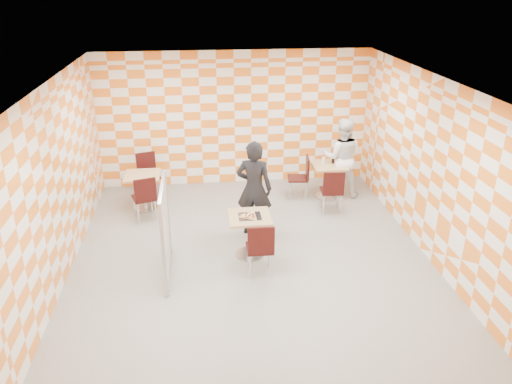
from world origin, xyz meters
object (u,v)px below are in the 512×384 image
at_px(chair_empty_far, 148,170).
at_px(man_white, 342,157).
at_px(second_table, 328,175).
at_px(chair_main_front, 260,246).
at_px(main_table, 250,229).
at_px(chair_second_front, 332,188).
at_px(man_dark, 254,189).
at_px(soda_bottle, 333,158).
at_px(empty_table, 143,185).
at_px(sport_bottle, 323,160).
at_px(partition, 166,230).
at_px(chair_second_side, 302,174).
at_px(chair_empty_near, 145,195).

bearing_deg(chair_empty_far, man_white, -7.26).
bearing_deg(second_table, chair_main_front, -122.01).
height_order(main_table, chair_second_front, chair_second_front).
xyz_separation_m(man_dark, soda_bottle, (1.87, 1.54, -0.04)).
bearing_deg(chair_empty_far, empty_table, -92.00).
xyz_separation_m(man_dark, man_white, (2.07, 1.55, -0.04)).
height_order(chair_empty_far, sport_bottle, sport_bottle).
height_order(chair_second_front, man_dark, man_dark).
xyz_separation_m(second_table, soda_bottle, (0.11, 0.09, 0.34)).
xyz_separation_m(empty_table, partition, (0.60, -2.56, 0.28)).
xyz_separation_m(chair_main_front, chair_second_front, (1.71, 2.12, 0.00)).
relative_size(main_table, soda_bottle, 3.26).
bearing_deg(man_white, chair_second_side, 19.75).
bearing_deg(chair_empty_near, chair_main_front, -48.21).
distance_m(second_table, sport_bottle, 0.35).
relative_size(sport_bottle, soda_bottle, 0.87).
relative_size(chair_empty_near, man_dark, 0.52).
bearing_deg(main_table, man_dark, 78.37).
bearing_deg(main_table, man_white, 46.57).
distance_m(main_table, chair_second_front, 2.32).
relative_size(chair_empty_near, partition, 0.60).
bearing_deg(chair_second_front, second_table, 81.65).
height_order(chair_second_side, chair_empty_near, same).
xyz_separation_m(chair_second_front, chair_empty_near, (-3.69, 0.09, 0.00)).
distance_m(second_table, chair_main_front, 3.45).
bearing_deg(main_table, partition, -162.72).
distance_m(chair_main_front, man_white, 3.72).
relative_size(empty_table, chair_empty_far, 0.81).
bearing_deg(chair_second_side, man_white, 4.73).
relative_size(chair_second_side, chair_empty_near, 1.00).
height_order(man_white, soda_bottle, man_white).
distance_m(chair_second_front, sport_bottle, 0.91).
height_order(sport_bottle, soda_bottle, soda_bottle).
relative_size(second_table, partition, 0.48).
bearing_deg(partition, chair_main_front, -9.27).
bearing_deg(soda_bottle, empty_table, -176.88).
relative_size(second_table, soda_bottle, 3.26).
height_order(empty_table, chair_empty_far, chair_empty_far).
height_order(second_table, chair_second_side, chair_second_side).
xyz_separation_m(chair_main_front, chair_empty_near, (-1.98, 2.21, 0.00)).
relative_size(main_table, chair_main_front, 0.81).
xyz_separation_m(main_table, man_white, (2.24, 2.36, 0.35)).
height_order(empty_table, man_white, man_white).
bearing_deg(man_dark, empty_table, -13.87).
height_order(chair_empty_far, man_dark, man_dark).
bearing_deg(main_table, empty_table, 132.64).
xyz_separation_m(empty_table, soda_bottle, (4.00, 0.22, 0.34)).
relative_size(man_white, soda_bottle, 7.49).
xyz_separation_m(chair_empty_far, partition, (0.57, -3.32, 0.25)).
xyz_separation_m(man_dark, sport_bottle, (1.65, 1.51, -0.06)).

